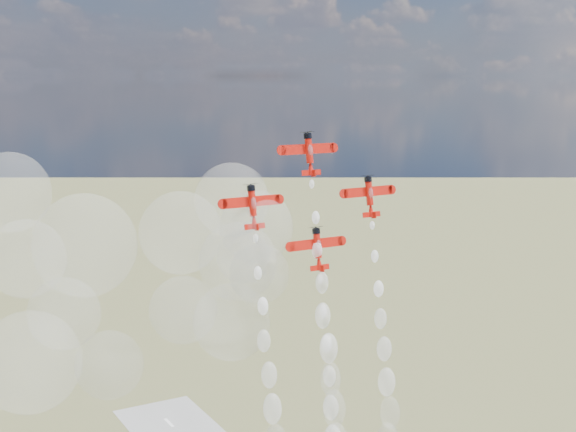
% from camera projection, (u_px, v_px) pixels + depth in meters
% --- Properties ---
extents(plane_lead, '(12.59, 4.20, 8.92)m').
position_uv_depth(plane_lead, '(309.00, 153.00, 165.27)').
color(plane_lead, red).
rests_on(plane_lead, ground).
extents(plane_left, '(12.59, 4.20, 8.92)m').
position_uv_depth(plane_left, '(253.00, 206.00, 158.62)').
color(plane_left, red).
rests_on(plane_left, ground).
extents(plane_right, '(12.59, 4.20, 8.92)m').
position_uv_depth(plane_right, '(369.00, 196.00, 172.19)').
color(plane_right, red).
rests_on(plane_right, ground).
extents(plane_slot, '(12.59, 4.20, 8.92)m').
position_uv_depth(plane_slot, '(318.00, 248.00, 165.55)').
color(plane_slot, red).
rests_on(plane_slot, ground).
extents(smoke_trail_lead, '(5.14, 12.63, 56.58)m').
position_uv_depth(smoke_trail_lead, '(332.00, 391.00, 166.17)').
color(smoke_trail_lead, white).
rests_on(smoke_trail_lead, plane_lead).
extents(smoke_trail_right, '(5.47, 13.08, 55.68)m').
position_uv_depth(smoke_trail_right, '(389.00, 422.00, 172.86)').
color(smoke_trail_right, white).
rests_on(smoke_trail_right, plane_right).
extents(drifted_smoke_cloud, '(62.87, 39.14, 54.58)m').
position_uv_depth(drifted_smoke_cloud, '(139.00, 276.00, 165.94)').
color(drifted_smoke_cloud, white).
rests_on(drifted_smoke_cloud, ground).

